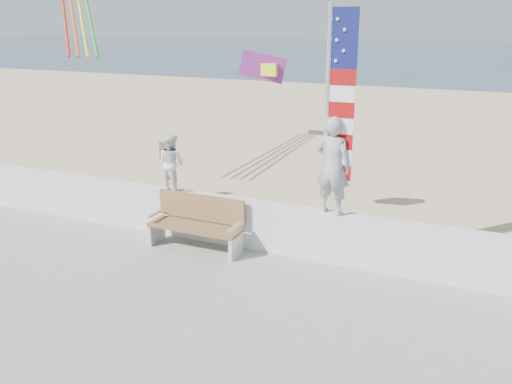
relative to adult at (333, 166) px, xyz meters
The scene contains 9 objects.
ground 3.18m from the adult, 127.75° to the right, with size 220.00×220.00×0.00m, color #2A4054.
sand 7.42m from the adult, 102.47° to the left, with size 90.00×40.00×0.08m, color #CAAE87.
seawall 2.02m from the adult, behind, with size 30.00×0.35×0.90m, color silver.
adult is the anchor object (origin of this frame).
child 3.25m from the adult, behind, with size 0.55×0.43×1.13m, color white.
bench 2.78m from the adult, 169.47° to the right, with size 1.80×0.57×1.00m.
flag 1.06m from the adult, behind, with size 0.50×0.08×3.50m.
parafoil_kite 2.73m from the adult, 143.76° to the left, with size 0.98×0.53×0.65m.
sign 5.07m from the adult, 157.68° to the left, with size 0.32×0.07×1.46m.
Camera 1 is at (3.91, -6.69, 4.35)m, focal length 38.00 mm.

